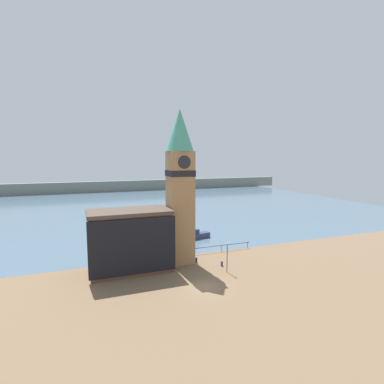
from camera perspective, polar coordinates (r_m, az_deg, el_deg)
ground_plane at (r=39.73m, az=2.76°, el=-17.60°), size 160.00×160.00×0.00m
water at (r=107.88m, az=-12.89°, el=-2.19°), size 160.00×120.00×0.00m
far_shoreline at (r=147.01m, az=-15.11°, el=1.06°), size 180.00×3.00×5.00m
pier_railing at (r=53.06m, az=5.62°, el=-10.19°), size 11.10×0.08×1.09m
clock_tower at (r=45.44m, az=-2.27°, el=1.82°), size 4.14×4.14×23.45m
pier_building at (r=44.37m, az=-11.76°, el=-9.01°), size 11.71×6.40×8.84m
boat_near at (r=60.72m, az=0.83°, el=-8.20°), size 5.54×2.60×1.97m
mooring_bollard_near at (r=47.68m, az=0.84°, el=-12.77°), size 0.31×0.31×0.83m
mooring_bollard_far at (r=46.45m, az=5.72°, el=-13.39°), size 0.33×0.33×0.77m
lamp_post at (r=43.43m, az=6.72°, el=-11.24°), size 0.32×0.32×4.35m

